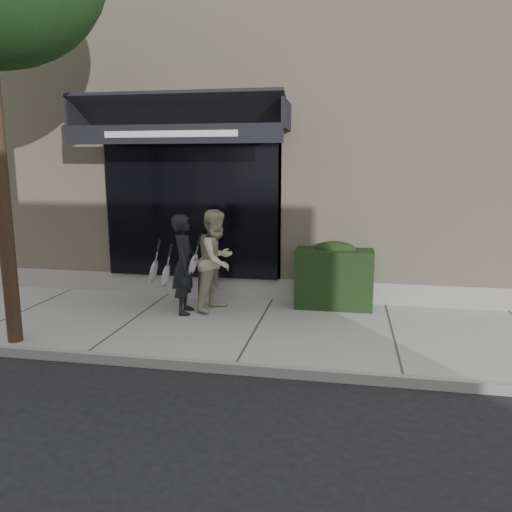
# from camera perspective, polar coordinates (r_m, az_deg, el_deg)

# --- Properties ---
(ground) EXTENTS (80.00, 80.00, 0.00)m
(ground) POSITION_cam_1_polar(r_m,az_deg,el_deg) (7.74, 0.22, -8.71)
(ground) COLOR black
(ground) RESTS_ON ground
(sidewalk) EXTENTS (20.00, 3.00, 0.12)m
(sidewalk) POSITION_cam_1_polar(r_m,az_deg,el_deg) (7.72, 0.22, -8.29)
(sidewalk) COLOR #A1A19C
(sidewalk) RESTS_ON ground
(curb) EXTENTS (20.00, 0.10, 0.14)m
(curb) POSITION_cam_1_polar(r_m,az_deg,el_deg) (6.30, -2.37, -12.68)
(curb) COLOR gray
(curb) RESTS_ON ground
(building_facade) EXTENTS (14.30, 8.04, 5.64)m
(building_facade) POSITION_cam_1_polar(r_m,az_deg,el_deg) (12.22, 4.43, 11.37)
(building_facade) COLOR #BFB092
(building_facade) RESTS_ON ground
(hedge) EXTENTS (1.30, 0.70, 1.14)m
(hedge) POSITION_cam_1_polar(r_m,az_deg,el_deg) (8.65, 8.90, -2.24)
(hedge) COLOR black
(hedge) RESTS_ON sidewalk
(pedestrian_front) EXTENTS (0.73, 0.83, 1.63)m
(pedestrian_front) POSITION_cam_1_polar(r_m,az_deg,el_deg) (8.20, -8.21, -0.96)
(pedestrian_front) COLOR black
(pedestrian_front) RESTS_ON sidewalk
(pedestrian_back) EXTENTS (0.87, 0.99, 1.69)m
(pedestrian_back) POSITION_cam_1_polar(r_m,az_deg,el_deg) (8.32, -4.54, -0.48)
(pedestrian_back) COLOR beige
(pedestrian_back) RESTS_ON sidewalk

